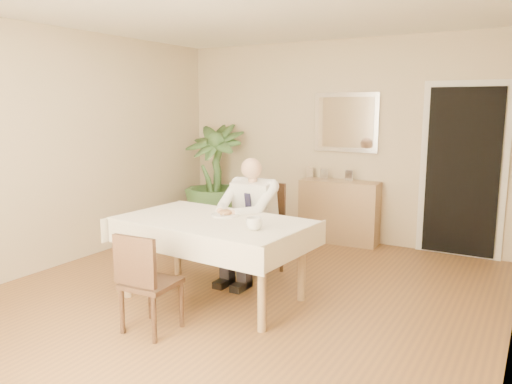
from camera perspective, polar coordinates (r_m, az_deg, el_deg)
The scene contains 17 objects.
room at distance 4.42m, azimuth -2.28°, elevation 3.80°, with size 5.00×5.02×2.60m.
doorway at distance 6.27m, azimuth 22.51°, elevation 2.10°, with size 0.96×0.07×2.10m.
mirror at distance 6.58m, azimuth 10.23°, elevation 7.83°, with size 0.86×0.04×0.76m.
dining_table at distance 4.54m, azimuth -4.96°, elevation -4.16°, with size 1.79×1.14×0.75m.
chair_far at distance 5.30m, azimuth 0.57°, elevation -3.47°, with size 0.47×0.47×0.96m.
chair_near at distance 3.99m, azimuth -12.61°, elevation -9.65°, with size 0.40×0.41×0.81m.
seated_man at distance 5.02m, azimuth -1.08°, elevation -2.50°, with size 0.48×0.72×1.24m.
plate at distance 4.66m, azimuth -3.54°, elevation -2.62°, with size 0.26×0.26×0.02m, color white.
food at distance 4.65m, azimuth -3.54°, elevation -2.35°, with size 0.14×0.14×0.06m, color brown.
knife at distance 4.58m, azimuth -3.54°, elevation -2.60°, with size 0.01×0.01×0.13m, color silver.
fork at distance 4.63m, azimuth -4.37°, elevation -2.49°, with size 0.01×0.01×0.13m, color silver.
coffee_mug at distance 4.11m, azimuth -0.21°, elevation -3.65°, with size 0.13×0.13×0.11m, color white.
sideboard at distance 6.58m, azimuth 9.48°, elevation -2.21°, with size 1.01×0.34×0.81m, color #9F7B4F.
photo_frame_left at distance 6.73m, azimuth 6.15°, elevation 2.25°, with size 0.10×0.02×0.14m, color silver.
photo_frame_center at distance 6.57m, azimuth 7.81°, elevation 2.03°, with size 0.10×0.02×0.14m, color silver.
photo_frame_right at distance 6.50m, azimuth 10.58°, elevation 1.87°, with size 0.10×0.02×0.14m, color silver.
potted_palm at distance 7.08m, azimuth -4.77°, elevation 1.60°, with size 0.84×0.84×1.51m, color #355829.
Camera 1 is at (2.35, -3.71, 1.77)m, focal length 35.00 mm.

